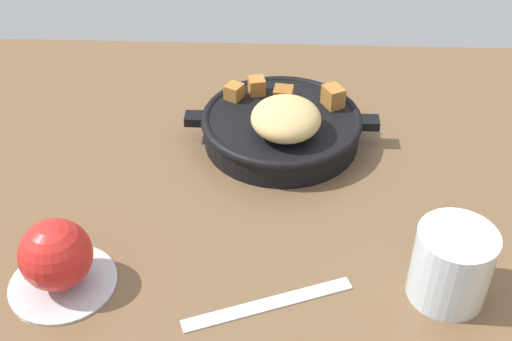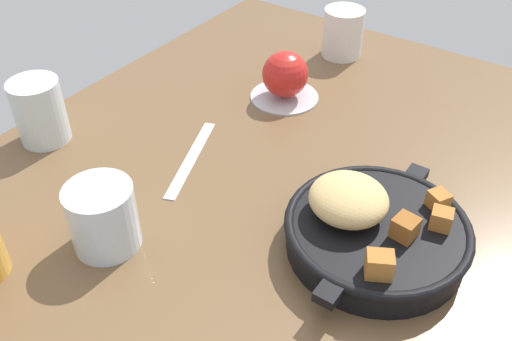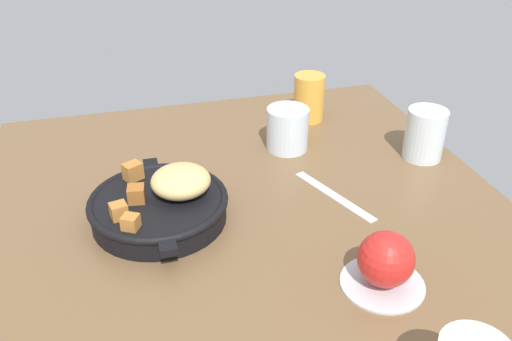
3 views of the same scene
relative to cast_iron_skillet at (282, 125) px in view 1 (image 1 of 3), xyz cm
name	(u,v)px [view 1 (image 1 of 3)]	position (x,y,z in cm)	size (l,w,h in cm)	color
ground_plane	(234,215)	(5.54, 13.44, -4.12)	(97.17, 84.23, 2.40)	brown
cast_iron_skillet	(282,125)	(0.00, 0.00, 0.00)	(25.70, 21.42, 8.33)	black
saucer_plate	(63,282)	(22.55, 26.24, -2.62)	(11.20, 11.20, 0.60)	#B7BABF
red_apple	(56,255)	(22.55, 26.24, 1.39)	(7.43, 7.43, 7.43)	red
butter_knife	(268,304)	(1.05, 28.19, -2.74)	(17.98, 1.60, 0.36)	silver
water_glass_short	(452,265)	(-17.04, 25.83, 1.18)	(7.92, 7.92, 8.21)	silver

